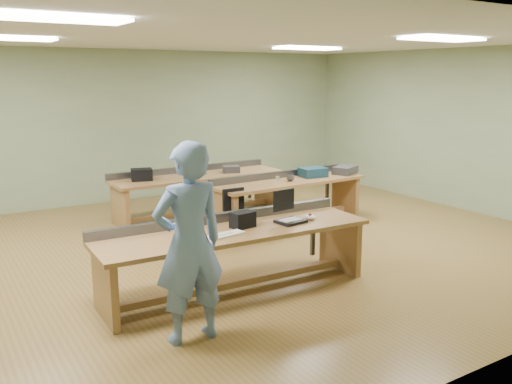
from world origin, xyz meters
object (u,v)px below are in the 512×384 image
(workbench_back, at_px, (198,185))
(parts_bin_teal, at_px, (313,172))
(workbench_front, at_px, (234,244))
(camera_bag, at_px, (243,220))
(parts_bin_grey, at_px, (345,170))
(laptop_base, at_px, (291,221))
(workbench_mid, at_px, (289,191))
(mug, at_px, (290,178))
(task_chair, at_px, (238,222))
(person, at_px, (189,244))
(drinks_can, at_px, (277,180))

(workbench_back, distance_m, parts_bin_teal, 2.07)
(parts_bin_teal, bearing_deg, workbench_back, 143.22)
(workbench_front, distance_m, camera_bag, 0.30)
(parts_bin_grey, bearing_deg, laptop_base, -141.52)
(workbench_mid, distance_m, workbench_back, 1.69)
(laptop_base, bearing_deg, mug, 47.81)
(workbench_mid, height_order, camera_bag, camera_bag)
(workbench_mid, bearing_deg, camera_bag, -138.01)
(laptop_base, bearing_deg, workbench_front, 163.35)
(workbench_mid, xyz_separation_m, camera_bag, (-2.16, -2.11, 0.29))
(workbench_mid, xyz_separation_m, laptop_base, (-1.57, -2.25, 0.21))
(parts_bin_teal, bearing_deg, workbench_front, -142.45)
(workbench_back, relative_size, task_chair, 3.93)
(workbench_mid, xyz_separation_m, person, (-3.24, -2.96, 0.41))
(task_chair, distance_m, parts_bin_teal, 1.96)
(parts_bin_teal, bearing_deg, workbench_mid, -174.19)
(task_chair, height_order, drinks_can, drinks_can)
(parts_bin_grey, xyz_separation_m, drinks_can, (-1.55, -0.10, -0.01))
(workbench_back, relative_size, mug, 23.22)
(camera_bag, height_order, parts_bin_grey, camera_bag)
(workbench_back, bearing_deg, camera_bag, -108.48)
(workbench_mid, bearing_deg, parts_bin_teal, 3.46)
(parts_bin_teal, xyz_separation_m, mug, (-0.58, -0.13, -0.02))
(person, bearing_deg, workbench_front, -139.32)
(camera_bag, height_order, mug, camera_bag)
(laptop_base, distance_m, mug, 2.67)
(workbench_front, relative_size, camera_bag, 11.96)
(drinks_can, bearing_deg, task_chair, -160.71)
(workbench_front, height_order, workbench_mid, same)
(workbench_front, relative_size, laptop_base, 9.99)
(workbench_back, xyz_separation_m, person, (-2.15, -4.25, 0.40))
(person, xyz_separation_m, task_chair, (1.98, 2.52, -0.67))
(parts_bin_teal, distance_m, parts_bin_grey, 0.69)
(mug, bearing_deg, parts_bin_grey, 2.53)
(workbench_front, xyz_separation_m, person, (-0.96, -0.84, 0.40))
(camera_bag, distance_m, drinks_can, 2.72)
(workbench_mid, relative_size, drinks_can, 24.74)
(parts_bin_grey, xyz_separation_m, mug, (-1.26, -0.06, -0.01))
(camera_bag, xyz_separation_m, drinks_can, (1.85, 2.00, -0.04))
(workbench_front, xyz_separation_m, drinks_can, (1.97, 2.01, 0.24))
(workbench_back, bearing_deg, parts_bin_grey, -30.27)
(workbench_front, xyz_separation_m, camera_bag, (0.12, 0.01, 0.28))
(workbench_mid, xyz_separation_m, parts_bin_grey, (1.24, -0.02, 0.26))
(workbench_mid, xyz_separation_m, workbench_back, (-1.09, 1.29, 0.01))
(workbench_back, distance_m, laptop_base, 3.57)
(workbench_front, relative_size, person, 1.71)
(task_chair, relative_size, mug, 5.91)
(workbench_front, relative_size, workbench_back, 1.04)
(workbench_front, bearing_deg, mug, 44.30)
(workbench_front, xyz_separation_m, workbench_back, (1.19, 3.41, -0.00))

